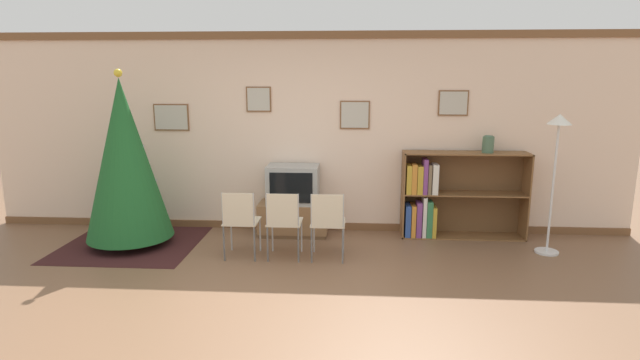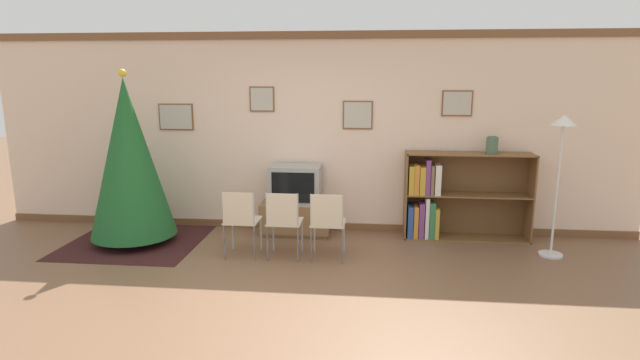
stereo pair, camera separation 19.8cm
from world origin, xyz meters
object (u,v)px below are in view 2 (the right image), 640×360
at_px(christmas_tree, 129,159).
at_px(tv_console, 296,218).
at_px(television, 295,184).
at_px(folding_chair_right, 327,222).
at_px(bookshelf, 444,198).
at_px(vase, 492,145).
at_px(folding_chair_left, 241,219).
at_px(standing_lamp, 561,149).
at_px(folding_chair_center, 284,220).

height_order(christmas_tree, tv_console, christmas_tree).
bearing_deg(tv_console, television, -90.00).
xyz_separation_m(folding_chair_right, bookshelf, (1.46, 1.00, 0.06)).
bearing_deg(vase, television, -178.89).
bearing_deg(folding_chair_left, bookshelf, 21.93).
xyz_separation_m(bookshelf, standing_lamp, (1.21, -0.57, 0.76)).
bearing_deg(folding_chair_left, standing_lamp, 6.63).
xyz_separation_m(folding_chair_right, vase, (2.03, 0.99, 0.79)).
bearing_deg(folding_chair_center, bookshelf, 26.89).
xyz_separation_m(tv_console, folding_chair_center, (0.00, -0.94, 0.25)).
bearing_deg(standing_lamp, bookshelf, 154.73).
relative_size(tv_console, folding_chair_left, 1.13).
bearing_deg(vase, christmas_tree, -172.67).
bearing_deg(television, folding_chair_center, -90.00).
height_order(tv_console, bookshelf, bookshelf).
relative_size(television, folding_chair_center, 0.83).
distance_m(christmas_tree, folding_chair_center, 2.17).
distance_m(television, folding_chair_left, 1.10).
height_order(folding_chair_left, folding_chair_right, same).
bearing_deg(standing_lamp, television, 170.89).
xyz_separation_m(tv_console, television, (0.00, -0.00, 0.48)).
bearing_deg(folding_chair_right, television, 118.62).
height_order(folding_chair_left, vase, vase).
bearing_deg(folding_chair_center, television, 90.00).
bearing_deg(folding_chair_center, folding_chair_left, 180.00).
bearing_deg(folding_chair_right, folding_chair_left, 180.00).
xyz_separation_m(television, folding_chair_center, (0.00, -0.94, -0.23)).
bearing_deg(standing_lamp, vase, 138.99).
relative_size(folding_chair_left, vase, 3.68).
xyz_separation_m(television, bookshelf, (1.98, 0.06, -0.16)).
distance_m(folding_chair_left, vase, 3.31).
bearing_deg(bookshelf, christmas_tree, -171.49).
xyz_separation_m(tv_console, bookshelf, (1.98, 0.06, 0.31)).
bearing_deg(tv_console, folding_chair_center, -90.00).
bearing_deg(standing_lamp, folding_chair_center, -172.31).
relative_size(television, folding_chair_right, 0.83).
xyz_separation_m(tv_console, folding_chair_right, (0.51, -0.94, 0.25)).
height_order(christmas_tree, folding_chair_left, christmas_tree).
bearing_deg(christmas_tree, tv_console, 14.91).
xyz_separation_m(tv_console, vase, (2.54, 0.05, 1.04)).
xyz_separation_m(television, folding_chair_left, (-0.51, -0.94, -0.23)).
bearing_deg(folding_chair_left, tv_console, 61.44).
height_order(christmas_tree, vase, christmas_tree).
bearing_deg(television, vase, 1.11).
xyz_separation_m(folding_chair_left, vase, (3.06, 0.99, 0.79)).
distance_m(television, vase, 2.60).
xyz_separation_m(bookshelf, vase, (0.57, -0.01, 0.73)).
height_order(folding_chair_center, folding_chair_right, same).
distance_m(television, bookshelf, 1.98).
bearing_deg(folding_chair_right, bookshelf, 34.43).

